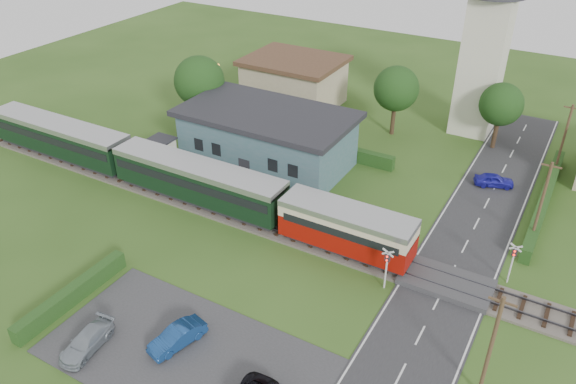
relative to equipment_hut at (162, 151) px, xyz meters
The scene contains 28 objects.
ground 18.82m from the equipment_hut, 16.11° to the right, with size 120.00×120.00×0.00m, color #2D4C19.
railway_track 18.36m from the equipment_hut, 10.08° to the right, with size 76.00×3.20×0.49m.
road 28.53m from the equipment_hut, 10.52° to the right, with size 6.00×70.00×0.05m, color #28282B.
car_park 23.90m from the equipment_hut, 46.19° to the right, with size 17.00×9.00×0.08m, color #333335.
crossing_deck 28.22m from the equipment_hut, ahead, with size 6.20×3.40×0.45m, color #333335.
platform 8.14m from the equipment_hut, ahead, with size 30.00×3.00×0.45m, color gray.
equipment_hut is the anchor object (origin of this frame).
station_building 9.92m from the equipment_hut, 35.92° to the left, with size 16.00×9.00×5.30m.
train 4.81m from the equipment_hut, 41.91° to the right, with size 43.20×2.90×3.40m.
church_tower 33.48m from the equipment_hut, 44.75° to the left, with size 6.00×6.00×17.60m.
house_west 20.05m from the equipment_hut, 81.38° to the left, with size 10.80×8.80×5.50m.
hedge_carpark 18.61m from the equipment_hut, 67.85° to the right, with size 0.80×9.00×1.20m, color #193814.
hedge_roadside 33.98m from the equipment_hut, 18.54° to the left, with size 0.80×18.00×1.20m, color #193814.
hedge_station 13.09m from the equipment_hut, 52.16° to the left, with size 22.00×0.80×1.30m, color #193814.
tree_a 9.73m from the equipment_hut, 102.80° to the left, with size 5.20×5.20×8.00m.
tree_b 24.16m from the equipment_hut, 48.05° to the left, with size 4.60×4.60×7.34m.
tree_c 32.81m from the equipment_hut, 37.29° to the left, with size 4.20×4.20×6.78m.
utility_pole_b 34.14m from the equipment_hut, 19.18° to the right, with size 1.40×0.22×7.00m.
utility_pole_c 32.61m from the equipment_hut, ahead, with size 1.40×0.22×7.00m.
utility_pole_d 36.37m from the equipment_hut, 27.55° to the left, with size 1.40×0.22×7.00m.
crossing_signal_near 25.04m from the equipment_hut, 12.94° to the right, with size 0.84×0.28×3.28m.
crossing_signal_far 31.61m from the equipment_hut, ahead, with size 0.84×0.28×3.28m.
streetlamp_west 15.39m from the equipment_hut, 105.12° to the left, with size 0.30×0.30×5.15m.
car_on_road 30.30m from the equipment_hut, 23.43° to the left, with size 1.36×3.39×1.15m, color #211EAA.
car_park_blue 22.84m from the equipment_hut, 47.19° to the right, with size 1.29×3.69×1.22m, color navy.
car_park_silver 22.60m from the equipment_hut, 60.76° to the right, with size 1.58×3.88×1.13m, color #8F99A3.
pedestrian_near 15.86m from the equipment_hut, ahead, with size 0.61×0.40×1.67m, color gray.
pedestrian_far 3.17m from the equipment_hut, ahead, with size 0.79×0.62×1.63m, color gray.
Camera 1 is at (15.34, -29.22, 25.69)m, focal length 35.00 mm.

